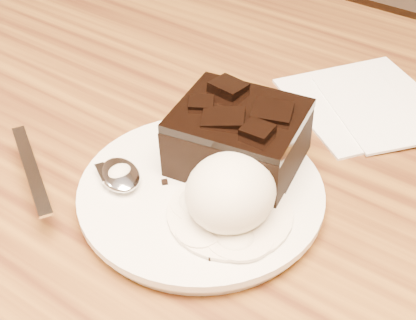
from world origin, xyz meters
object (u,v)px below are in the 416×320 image
Objects in this scene: ice_cream_scoop at (231,192)px; spoon at (120,176)px; napkin at (365,102)px; plate at (201,196)px; brownie at (238,141)px.

spoon is (-0.10, -0.02, -0.02)m from ice_cream_scoop.
ice_cream_scoop is 0.23m from napkin.
ice_cream_scoop is (0.04, -0.01, 0.03)m from plate.
plate is 0.05m from ice_cream_scoop.
ice_cream_scoop is at bearing -47.66° from spoon.
ice_cream_scoop reaches higher than spoon.
plate reaches higher than napkin.
plate is at bearing -31.15° from spoon.
spoon is at bearing -152.16° from plate.
brownie is (0.01, 0.04, 0.03)m from plate.
plate is 2.00× the size of brownie.
napkin is at bearing 75.02° from brownie.
plate is 2.80× the size of ice_cream_scoop.
plate is 1.43× the size of napkin.
brownie is 0.18m from napkin.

